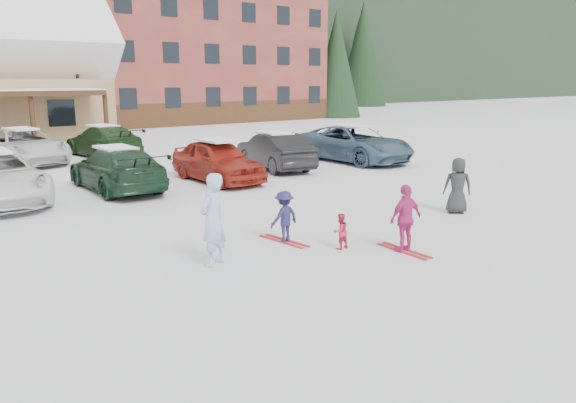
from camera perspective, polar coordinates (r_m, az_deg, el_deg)
ground at (r=11.44m, az=1.89°, el=-5.95°), size 160.00×160.00×0.00m
alpine_hotel at (r=51.22m, az=-13.72°, el=17.67°), size 31.48×14.01×21.48m
lamp_post at (r=34.88m, az=-20.57°, el=11.36°), size 0.50×0.25×6.10m
conifer_1 at (r=54.77m, az=4.92°, el=15.11°), size 4.84×4.84×11.22m
conifer_3 at (r=53.95m, az=-24.48°, el=12.91°), size 3.96×3.96×9.18m
conifer_4 at (r=68.11m, az=-0.75°, el=14.84°), size 5.06×5.06×11.73m
adult_skier at (r=10.98m, az=-7.63°, el=-1.85°), size 0.79×0.67×1.84m
toddler_red at (r=12.10m, az=5.33°, el=-3.03°), size 0.38×0.30×0.78m
child_navy at (r=12.52m, az=-0.40°, el=-1.54°), size 0.80×0.51×1.17m
skis_child_navy at (r=12.67m, az=-0.39°, el=-4.04°), size 0.35×1.41×0.03m
child_magenta at (r=12.04m, az=11.86°, el=-1.68°), size 0.87×0.39×1.45m
skis_child_magenta at (r=12.23m, az=11.71°, el=-4.91°), size 0.27×1.41×0.03m
bystander_dark at (r=15.88m, az=16.84°, el=1.56°), size 0.87×0.87×1.53m
parked_car_3 at (r=19.20m, az=-16.99°, el=3.18°), size 2.08×4.92×1.42m
parked_car_4 at (r=20.13m, az=-7.18°, el=4.13°), size 1.76×4.37×1.49m
parked_car_5 at (r=22.78m, az=-1.37°, el=5.15°), size 2.30×4.66×1.47m
parked_car_6 at (r=25.09m, az=6.76°, el=5.85°), size 2.65×5.66×1.57m
parked_car_10 at (r=26.82m, az=-25.38°, el=5.10°), size 3.25×5.74×1.51m
parked_car_11 at (r=27.80m, az=-18.23°, el=5.84°), size 2.45×5.19×1.46m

